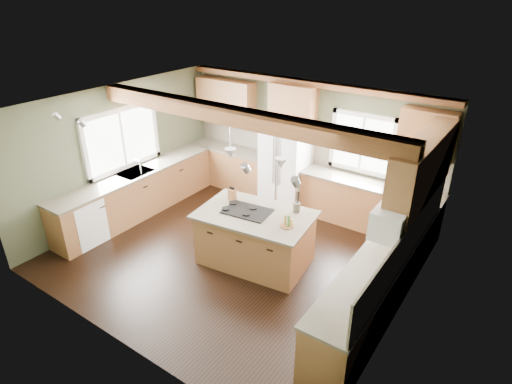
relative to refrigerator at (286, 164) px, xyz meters
The scene contains 37 objects.
floor 2.32m from the refrigerator, 81.95° to the right, with size 5.60×5.60×0.00m, color black.
ceiling 2.73m from the refrigerator, 81.95° to the right, with size 5.60×5.60×0.00m, color silver.
wall_back 0.63m from the refrigerator, 51.71° to the left, with size 5.60×5.60×0.00m, color #4A5139.
wall_left 3.30m from the refrigerator, 139.70° to the right, with size 5.00×5.00×0.00m, color #4A5139.
wall_right 3.78m from the refrigerator, 34.37° to the right, with size 5.00×5.00×0.00m, color #4A5139.
ceiling_beam 2.65m from the refrigerator, 81.92° to the right, with size 5.55×0.26×0.26m, color brown.
soffit_trim 1.69m from the refrigerator, 43.03° to the left, with size 5.55×0.20×0.10m, color brown.
backsplash_back 0.57m from the refrigerator, 50.58° to the left, with size 5.58×0.03×0.58m, color brown.
backsplash_right 3.73m from the refrigerator, 33.86° to the right, with size 0.03×3.70×0.58m, color brown.
base_cab_back_left 1.56m from the refrigerator, behind, with size 2.02×0.60×0.88m, color brown.
counter_back_left 1.49m from the refrigerator, behind, with size 2.06×0.64×0.04m, color #453D32.
base_cab_back_right 1.85m from the refrigerator, ahead, with size 2.62×0.60×0.88m, color brown.
counter_back_right 1.79m from the refrigerator, ahead, with size 2.66×0.64×0.04m, color #453D32.
base_cab_left 3.06m from the refrigerator, 136.74° to the right, with size 0.60×3.70×0.88m, color brown.
counter_left 3.02m from the refrigerator, 136.74° to the right, with size 0.64×3.74×0.04m, color #453D32.
base_cab_right 3.51m from the refrigerator, 36.47° to the right, with size 0.60×3.70×0.88m, color brown.
counter_right 3.48m from the refrigerator, 36.47° to the right, with size 0.64×3.74×0.04m, color #453D32.
upper_cab_back_left 2.00m from the refrigerator, behind, with size 1.40×0.35×0.90m, color brown.
upper_cab_over_fridge 1.27m from the refrigerator, 90.00° to the left, with size 0.96×0.35×0.70m, color brown.
upper_cab_right 3.34m from the refrigerator, 22.64° to the right, with size 0.35×2.20×0.90m, color brown.
upper_cab_back_corner 2.81m from the refrigerator, ahead, with size 0.90×0.35×0.90m, color brown.
window_left 3.30m from the refrigerator, 140.15° to the right, with size 0.04×1.60×1.05m, color white.
window_back 1.63m from the refrigerator, 13.94° to the left, with size 1.10×0.04×1.00m, color white.
sink 3.02m from the refrigerator, 136.74° to the right, with size 0.50×0.65×0.03m, color #262628.
faucet 2.90m from the refrigerator, 134.30° to the right, with size 0.02×0.02×0.28m, color #B2B2B7.
dishwasher 4.05m from the refrigerator, 123.02° to the right, with size 0.60×0.60×0.84m, color white.
oven 4.40m from the refrigerator, 50.38° to the right, with size 0.60×0.72×0.84m, color white.
microwave 3.66m from the refrigerator, 37.00° to the right, with size 0.40×0.70×0.38m, color white.
pendant_left 2.39m from the refrigerator, 82.87° to the right, with size 0.18×0.18×0.16m, color #B2B2B7.
pendant_right 2.55m from the refrigerator, 61.28° to the right, with size 0.18×0.18×0.16m, color #B2B2B7.
refrigerator is the anchor object (origin of this frame).
island 2.27m from the refrigerator, 71.67° to the right, with size 1.73×1.06×0.88m, color brown.
island_top 2.23m from the refrigerator, 71.67° to the right, with size 1.84×1.17×0.04m, color #453D32.
cooktop 2.20m from the refrigerator, 75.35° to the right, with size 0.75×0.50×0.02m, color black.
knife_block 1.96m from the refrigerator, 86.70° to the right, with size 0.12×0.09×0.21m, color brown.
utensil_crock 2.07m from the refrigerator, 54.12° to the right, with size 0.12×0.12×0.16m, color #474039.
bottle_tray 2.54m from the refrigerator, 58.51° to the right, with size 0.21×0.21×0.20m, color brown, non-canonical shape.
Camera 1 is at (3.84, -4.94, 4.27)m, focal length 30.00 mm.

